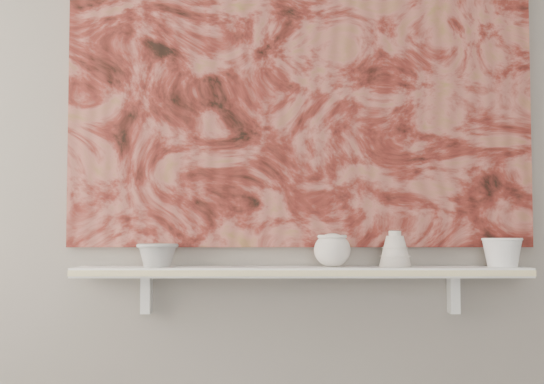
{
  "coord_description": "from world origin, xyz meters",
  "views": [
    {
      "loc": [
        -0.09,
        -0.86,
        1.03
      ],
      "look_at": [
        -0.09,
        1.49,
        1.16
      ],
      "focal_mm": 50.0,
      "sensor_mm": 36.0,
      "label": 1
    }
  ],
  "objects_px": {
    "bell_vessel": "(395,249)",
    "shelf": "(301,272)",
    "bowl_white": "(502,252)",
    "cup_cream": "(332,250)",
    "painting": "(299,78)",
    "bowl_grey": "(157,255)"
  },
  "relations": [
    {
      "from": "shelf",
      "to": "bowl_white",
      "type": "distance_m",
      "value": 0.63
    },
    {
      "from": "shelf",
      "to": "bell_vessel",
      "type": "relative_size",
      "value": 12.4
    },
    {
      "from": "cup_cream",
      "to": "bell_vessel",
      "type": "height_order",
      "value": "bell_vessel"
    },
    {
      "from": "bowl_white",
      "to": "painting",
      "type": "bearing_deg",
      "value": 172.7
    },
    {
      "from": "cup_cream",
      "to": "bowl_white",
      "type": "xyz_separation_m",
      "value": [
        0.53,
        0.0,
        -0.01
      ]
    },
    {
      "from": "painting",
      "to": "bell_vessel",
      "type": "height_order",
      "value": "painting"
    },
    {
      "from": "shelf",
      "to": "painting",
      "type": "height_order",
      "value": "painting"
    },
    {
      "from": "shelf",
      "to": "cup_cream",
      "type": "xyz_separation_m",
      "value": [
        0.1,
        0.0,
        0.07
      ]
    },
    {
      "from": "bell_vessel",
      "to": "bowl_white",
      "type": "distance_m",
      "value": 0.33
    },
    {
      "from": "cup_cream",
      "to": "bowl_white",
      "type": "distance_m",
      "value": 0.53
    },
    {
      "from": "bell_vessel",
      "to": "bowl_grey",
      "type": "bearing_deg",
      "value": 180.0
    },
    {
      "from": "shelf",
      "to": "bowl_white",
      "type": "bearing_deg",
      "value": 0.0
    },
    {
      "from": "painting",
      "to": "cup_cream",
      "type": "bearing_deg",
      "value": -39.28
    },
    {
      "from": "painting",
      "to": "bowl_grey",
      "type": "xyz_separation_m",
      "value": [
        -0.45,
        -0.08,
        -0.57
      ]
    },
    {
      "from": "shelf",
      "to": "bell_vessel",
      "type": "xyz_separation_m",
      "value": [
        0.29,
        0.0,
        0.07
      ]
    },
    {
      "from": "painting",
      "to": "bowl_white",
      "type": "relative_size",
      "value": 11.82
    },
    {
      "from": "bell_vessel",
      "to": "shelf",
      "type": "bearing_deg",
      "value": 180.0
    },
    {
      "from": "shelf",
      "to": "painting",
      "type": "bearing_deg",
      "value": 90.0
    },
    {
      "from": "shelf",
      "to": "bowl_white",
      "type": "xyz_separation_m",
      "value": [
        0.63,
        0.0,
        0.06
      ]
    },
    {
      "from": "shelf",
      "to": "bowl_grey",
      "type": "height_order",
      "value": "bowl_grey"
    },
    {
      "from": "shelf",
      "to": "bowl_grey",
      "type": "relative_size",
      "value": 10.68
    },
    {
      "from": "bell_vessel",
      "to": "bowl_white",
      "type": "bearing_deg",
      "value": 0.0
    }
  ]
}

